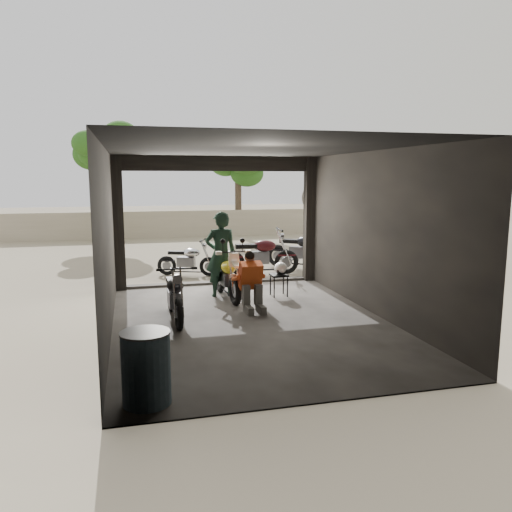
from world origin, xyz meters
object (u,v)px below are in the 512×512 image
outside_bike_a (188,258)px  rider (221,255)px  outside_bike_c (302,247)px  left_bike (175,292)px  sign_post (317,212)px  main_bike (227,273)px  helmet (281,268)px  mechanic (252,283)px  outside_bike_b (260,252)px  oil_drum (146,369)px  stool (279,277)px

outside_bike_a → rider: rider is taller
outside_bike_c → rider: 4.13m
left_bike → sign_post: bearing=37.0°
left_bike → sign_post: (4.07, 3.21, 1.22)m
main_bike → helmet: bearing=-8.9°
mechanic → rider: bearing=103.2°
helmet → rider: bearing=172.3°
outside_bike_b → mechanic: (-1.12, -3.68, -0.06)m
main_bike → outside_bike_a: (-0.55, 2.86, -0.08)m
outside_bike_a → main_bike: bearing=-148.1°
outside_bike_b → main_bike: bearing=156.8°
rider → outside_bike_c: bearing=-135.9°
outside_bike_b → oil_drum: outside_bike_b is taller
main_bike → helmet: (1.21, -0.10, 0.07)m
main_bike → outside_bike_c: size_ratio=0.93×
left_bike → outside_bike_b: outside_bike_b is taller
outside_bike_a → sign_post: size_ratio=0.58×
outside_bike_a → rider: bearing=-149.3°
outside_bike_c → rider: rider is taller
rider → oil_drum: (-1.84, -5.17, -0.52)m
mechanic → stool: mechanic is taller
left_bike → outside_bike_a: 4.37m
outside_bike_a → oil_drum: size_ratio=1.68×
main_bike → stool: main_bike is taller
mechanic → left_bike: bearing=-172.5°
outside_bike_c → sign_post: bearing=-145.5°
rider → helmet: rider is taller
mechanic → main_bike: bearing=101.5°
main_bike → sign_post: 3.50m
outside_bike_a → oil_drum: 7.94m
rider → helmet: 1.39m
mechanic → helmet: (0.93, 1.08, 0.07)m
stool → left_bike: bearing=-151.3°
rider → sign_post: (2.88, 1.55, 0.80)m
outside_bike_a → oil_drum: bearing=-169.1°
helmet → stool: bearing=174.6°
helmet → sign_post: sign_post is taller
outside_bike_b → rider: (-1.50, -2.27, 0.32)m
mechanic → helmet: bearing=47.3°
rider → helmet: bearing=166.1°
rider → sign_post: sign_post is taller
oil_drum → stool: bearing=57.4°
left_bike → rider: bearing=53.1°
outside_bike_b → mechanic: 3.84m
outside_bike_c → helmet: outside_bike_c is taller
left_bike → stool: (2.46, 1.35, -0.11)m
mechanic → sign_post: size_ratio=0.45×
outside_bike_a → left_bike: bearing=-168.7°
left_bike → rider: rider is taller
outside_bike_a → rider: 2.72m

